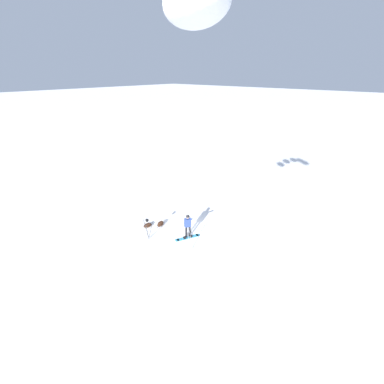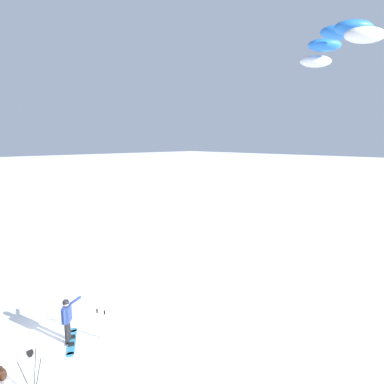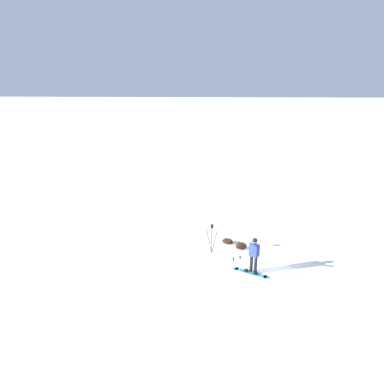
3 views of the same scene
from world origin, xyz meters
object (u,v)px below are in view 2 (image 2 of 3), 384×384
object	(u,v)px
snowboard	(72,341)
camera_tripod	(31,365)
ski_poles	(101,321)
snowboarder	(67,316)
gear_bag_large	(0,374)
traction_kite	(338,41)

from	to	relation	value
snowboard	camera_tripod	xyz separation A→B (m)	(-1.73, 1.82, 1.03)
camera_tripod	ski_poles	distance (m)	2.85
snowboarder	gear_bag_large	size ratio (longest dim) A/B	2.78
gear_bag_large	camera_tripod	size ratio (longest dim) A/B	0.41
snowboarder	ski_poles	size ratio (longest dim) A/B	1.38
gear_bag_large	ski_poles	bearing A→B (deg)	-98.45
gear_bag_large	snowboard	bearing A→B (deg)	-84.11
snowboard	gear_bag_large	world-z (taller)	gear_bag_large
snowboarder	ski_poles	distance (m)	1.23
gear_bag_large	camera_tripod	bearing A→B (deg)	-161.27
snowboarder	snowboard	xyz separation A→B (m)	(-0.10, -0.08, -0.98)
traction_kite	camera_tripod	size ratio (longest dim) A/B	2.49
snowboard	traction_kite	bearing A→B (deg)	-128.02
traction_kite	camera_tripod	distance (m)	13.87
snowboarder	traction_kite	xyz separation A→B (m)	(-5.89, -7.47, 9.59)
snowboarder	gear_bag_large	bearing A→B (deg)	98.68
snowboard	ski_poles	xyz separation A→B (m)	(-0.71, -0.83, 0.78)
snowboarder	traction_kite	bearing A→B (deg)	-128.24
traction_kite	snowboarder	bearing A→B (deg)	51.76
traction_kite	gear_bag_large	distance (m)	15.30
gear_bag_large	traction_kite	bearing A→B (deg)	-119.69
snowboarder	camera_tripod	bearing A→B (deg)	136.38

